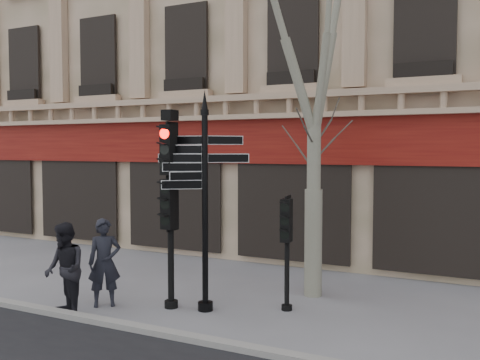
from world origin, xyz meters
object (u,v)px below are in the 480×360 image
object	(u,v)px
fingerpost	(205,163)
traffic_signal_secondary	(287,233)
traffic_signal_main	(170,184)
plane_tree	(315,1)
pedestrian_b	(65,269)
pedestrian_a	(104,262)

from	to	relation	value
fingerpost	traffic_signal_secondary	size ratio (longest dim) A/B	1.95
traffic_signal_main	traffic_signal_secondary	distance (m)	2.65
fingerpost	traffic_signal_main	xyz separation A→B (m)	(-0.75, -0.16, -0.44)
traffic_signal_secondary	plane_tree	xyz separation A→B (m)	(0.12, 1.31, 5.03)
fingerpost	traffic_signal_main	world-z (taller)	fingerpost
traffic_signal_secondary	traffic_signal_main	bearing A→B (deg)	-164.98
traffic_signal_main	pedestrian_b	world-z (taller)	traffic_signal_main
plane_tree	pedestrian_b	bearing A→B (deg)	-137.55
traffic_signal_secondary	plane_tree	world-z (taller)	plane_tree
traffic_signal_main	plane_tree	bearing A→B (deg)	39.02
traffic_signal_main	fingerpost	bearing A→B (deg)	7.76
fingerpost	pedestrian_b	world-z (taller)	fingerpost
fingerpost	traffic_signal_main	bearing A→B (deg)	167.66
traffic_signal_secondary	pedestrian_b	bearing A→B (deg)	-156.48
fingerpost	plane_tree	bearing A→B (deg)	27.53
traffic_signal_main	pedestrian_a	size ratio (longest dim) A/B	2.22
pedestrian_a	pedestrian_b	bearing A→B (deg)	-149.63
fingerpost	traffic_signal_secondary	bearing A→B (deg)	2.97
plane_tree	pedestrian_b	size ratio (longest dim) A/B	5.01
fingerpost	traffic_signal_secondary	distance (m)	2.24
traffic_signal_main	pedestrian_b	bearing A→B (deg)	-143.43
traffic_signal_secondary	pedestrian_a	distance (m)	3.97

